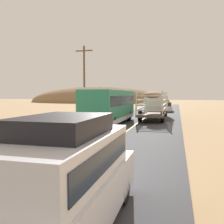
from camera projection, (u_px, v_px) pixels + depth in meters
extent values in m
plane|color=tan|center=(73.00, 169.00, 8.83)|extent=(240.00, 240.00, 0.00)
cube|color=#38383D|center=(73.00, 169.00, 8.83)|extent=(8.00, 120.00, 0.02)
cube|color=#D8CC4C|center=(73.00, 169.00, 8.83)|extent=(0.16, 117.60, 0.00)
cube|color=silver|center=(66.00, 196.00, 4.84)|extent=(1.90, 4.60, 0.90)
cube|color=silver|center=(62.00, 156.00, 4.64)|extent=(1.75, 3.59, 0.80)
cube|color=#192333|center=(62.00, 155.00, 4.64)|extent=(1.79, 3.22, 0.44)
cube|color=black|center=(63.00, 125.00, 4.64)|extent=(1.43, 2.07, 0.36)
cylinder|color=black|center=(62.00, 182.00, 6.45)|extent=(0.26, 0.76, 0.76)
cylinder|color=black|center=(122.00, 188.00, 6.03)|extent=(0.26, 0.76, 0.76)
cube|color=silver|center=(157.00, 102.00, 30.24)|extent=(2.50, 2.20, 2.20)
cube|color=#192333|center=(157.00, 98.00, 30.21)|extent=(2.53, 1.54, 0.70)
cube|color=brown|center=(152.00, 114.00, 25.12)|extent=(2.50, 6.40, 0.24)
cylinder|color=silver|center=(145.00, 101.00, 28.36)|extent=(0.12, 0.12, 2.20)
cylinder|color=silver|center=(166.00, 101.00, 27.75)|extent=(0.12, 0.12, 2.20)
cylinder|color=silver|center=(136.00, 103.00, 22.31)|extent=(0.12, 0.12, 2.20)
cylinder|color=silver|center=(163.00, 103.00, 21.70)|extent=(0.12, 0.12, 2.20)
cube|color=silver|center=(141.00, 108.00, 25.39)|extent=(0.08, 6.30, 0.12)
cube|color=silver|center=(164.00, 109.00, 24.76)|extent=(0.08, 6.30, 0.12)
cube|color=silver|center=(149.00, 110.00, 22.03)|extent=(2.40, 0.08, 0.12)
cube|color=silver|center=(141.00, 104.00, 25.36)|extent=(0.08, 6.30, 0.12)
cube|color=silver|center=(165.00, 104.00, 24.73)|extent=(0.08, 6.30, 0.12)
cube|color=silver|center=(149.00, 106.00, 22.00)|extent=(2.40, 0.08, 0.12)
cube|color=silver|center=(141.00, 100.00, 25.33)|extent=(0.08, 6.30, 0.12)
cube|color=silver|center=(165.00, 100.00, 24.70)|extent=(0.08, 6.30, 0.12)
cube|color=silver|center=(149.00, 101.00, 21.97)|extent=(2.40, 0.08, 0.12)
cube|color=silver|center=(141.00, 96.00, 25.30)|extent=(0.08, 6.30, 0.12)
cube|color=silver|center=(165.00, 96.00, 24.67)|extent=(0.08, 6.30, 0.12)
cube|color=silver|center=(149.00, 96.00, 21.94)|extent=(2.40, 0.08, 0.12)
ellipsoid|color=#8C6B4C|center=(153.00, 95.00, 24.98)|extent=(1.75, 3.84, 0.70)
cylinder|color=black|center=(148.00, 112.00, 30.61)|extent=(0.32, 1.10, 1.10)
cylinder|color=black|center=(166.00, 112.00, 30.05)|extent=(0.32, 1.10, 1.10)
cylinder|color=black|center=(140.00, 116.00, 24.18)|extent=(0.32, 1.10, 1.10)
cylinder|color=black|center=(162.00, 117.00, 23.61)|extent=(0.32, 1.10, 1.10)
cube|color=#2D8C66|center=(111.00, 105.00, 22.19)|extent=(2.50, 10.00, 2.70)
cube|color=white|center=(111.00, 90.00, 22.09)|extent=(2.45, 9.80, 0.16)
cube|color=#192333|center=(111.00, 100.00, 22.16)|extent=(2.54, 9.20, 0.80)
cube|color=silver|center=(111.00, 118.00, 22.27)|extent=(2.53, 9.80, 0.36)
cylinder|color=black|center=(109.00, 115.00, 25.69)|extent=(0.30, 1.00, 1.00)
cylinder|color=black|center=(129.00, 116.00, 25.12)|extent=(0.30, 1.00, 1.00)
cylinder|color=black|center=(86.00, 122.00, 19.43)|extent=(0.30, 1.00, 1.00)
cylinder|color=black|center=(113.00, 123.00, 18.86)|extent=(0.30, 1.00, 1.00)
cube|color=silver|center=(166.00, 108.00, 38.68)|extent=(1.80, 4.40, 0.70)
cube|color=#192333|center=(166.00, 104.00, 38.73)|extent=(1.53, 2.20, 0.60)
cylinder|color=black|center=(162.00, 109.00, 40.17)|extent=(0.22, 0.66, 0.66)
cylinder|color=black|center=(172.00, 109.00, 39.76)|extent=(0.22, 0.66, 0.66)
cylinder|color=black|center=(161.00, 110.00, 37.63)|extent=(0.22, 0.66, 0.66)
cylinder|color=black|center=(171.00, 110.00, 37.22)|extent=(0.22, 0.66, 0.66)
cylinder|color=brown|center=(84.00, 81.00, 30.59)|extent=(0.24, 0.24, 8.76)
cube|color=brown|center=(84.00, 51.00, 30.32)|extent=(2.20, 0.14, 0.14)
ellipsoid|color=olive|center=(97.00, 102.00, 84.95)|extent=(49.55, 25.47, 10.96)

